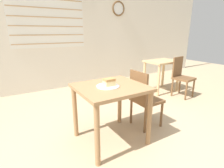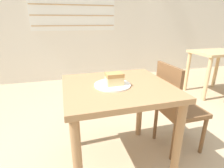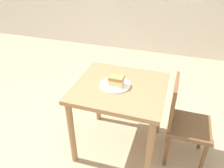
{
  "view_description": "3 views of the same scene",
  "coord_description": "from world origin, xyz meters",
  "px_view_note": "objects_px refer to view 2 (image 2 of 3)",
  "views": [
    {
      "loc": [
        -1.1,
        -1.36,
        1.4
      ],
      "look_at": [
        -0.03,
        0.38,
        0.78
      ],
      "focal_mm": 28.0,
      "sensor_mm": 36.0,
      "label": 1
    },
    {
      "loc": [
        -0.43,
        -0.82,
        1.23
      ],
      "look_at": [
        -0.09,
        0.39,
        0.77
      ],
      "focal_mm": 28.0,
      "sensor_mm": 36.0,
      "label": 2
    },
    {
      "loc": [
        0.41,
        -1.22,
        1.82
      ],
      "look_at": [
        -0.12,
        0.38,
        0.77
      ],
      "focal_mm": 35.0,
      "sensor_mm": 36.0,
      "label": 3
    }
  ],
  "objects_px": {
    "plate": "(112,85)",
    "chair_near_window": "(176,106)",
    "dining_table_near": "(117,100)",
    "dining_table_far": "(215,61)",
    "cake_slice": "(114,79)"
  },
  "relations": [
    {
      "from": "dining_table_near",
      "to": "plate",
      "type": "xyz_separation_m",
      "value": [
        -0.04,
        -0.01,
        0.14
      ]
    },
    {
      "from": "dining_table_far",
      "to": "cake_slice",
      "type": "bearing_deg",
      "value": -151.91
    },
    {
      "from": "dining_table_near",
      "to": "dining_table_far",
      "type": "relative_size",
      "value": 1.1
    },
    {
      "from": "dining_table_near",
      "to": "plate",
      "type": "distance_m",
      "value": 0.14
    },
    {
      "from": "plate",
      "to": "cake_slice",
      "type": "bearing_deg",
      "value": -36.48
    },
    {
      "from": "plate",
      "to": "chair_near_window",
      "type": "bearing_deg",
      "value": 5.23
    },
    {
      "from": "dining_table_near",
      "to": "plate",
      "type": "relative_size",
      "value": 2.94
    },
    {
      "from": "dining_table_far",
      "to": "plate",
      "type": "relative_size",
      "value": 2.67
    },
    {
      "from": "plate",
      "to": "cake_slice",
      "type": "relative_size",
      "value": 2.18
    },
    {
      "from": "chair_near_window",
      "to": "cake_slice",
      "type": "distance_m",
      "value": 0.72
    },
    {
      "from": "chair_near_window",
      "to": "plate",
      "type": "relative_size",
      "value": 3.1
    },
    {
      "from": "dining_table_far",
      "to": "cake_slice",
      "type": "height_order",
      "value": "cake_slice"
    },
    {
      "from": "chair_near_window",
      "to": "plate",
      "type": "distance_m",
      "value": 0.71
    },
    {
      "from": "dining_table_near",
      "to": "plate",
      "type": "bearing_deg",
      "value": -170.49
    },
    {
      "from": "cake_slice",
      "to": "dining_table_near",
      "type": "bearing_deg",
      "value": 27.9
    }
  ]
}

